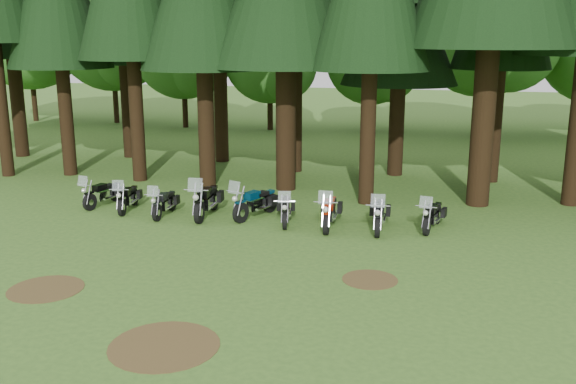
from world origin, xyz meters
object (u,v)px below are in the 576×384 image
(motorcycle_1, at_px, (128,198))
(motorcycle_3, at_px, (206,201))
(motorcycle_0, at_px, (103,194))
(motorcycle_5, at_px, (285,210))
(motorcycle_7, at_px, (379,216))
(motorcycle_8, at_px, (432,216))
(motorcycle_2, at_px, (164,204))
(motorcycle_4, at_px, (255,203))
(motorcycle_6, at_px, (329,213))

(motorcycle_1, xyz_separation_m, motorcycle_3, (2.92, -0.05, 0.09))
(motorcycle_0, distance_m, motorcycle_5, 6.88)
(motorcycle_1, bearing_deg, motorcycle_7, -12.00)
(motorcycle_7, bearing_deg, motorcycle_0, 173.63)
(motorcycle_1, xyz_separation_m, motorcycle_8, (10.34, 0.25, -0.00))
(motorcycle_2, xyz_separation_m, motorcycle_7, (7.22, 0.09, 0.05))
(motorcycle_4, bearing_deg, motorcycle_2, -148.76)
(motorcycle_0, distance_m, motorcycle_4, 5.72)
(motorcycle_5, distance_m, motorcycle_8, 4.66)
(motorcycle_3, xyz_separation_m, motorcycle_4, (1.63, 0.27, -0.04))
(motorcycle_3, height_order, motorcycle_8, motorcycle_3)
(motorcycle_4, distance_m, motorcycle_7, 4.19)
(motorcycle_1, xyz_separation_m, motorcycle_2, (1.51, -0.31, -0.01))
(motorcycle_1, distance_m, motorcycle_7, 8.73)
(motorcycle_3, xyz_separation_m, motorcycle_5, (2.77, -0.14, -0.09))
(motorcycle_2, bearing_deg, motorcycle_0, 162.67)
(motorcycle_1, distance_m, motorcycle_6, 7.17)
(motorcycle_0, height_order, motorcycle_4, motorcycle_4)
(motorcycle_7, bearing_deg, motorcycle_5, 176.30)
(motorcycle_7, bearing_deg, motorcycle_3, 175.21)
(motorcycle_3, height_order, motorcycle_4, motorcycle_3)
(motorcycle_1, relative_size, motorcycle_3, 0.82)
(motorcycle_8, bearing_deg, motorcycle_5, -162.99)
(motorcycle_0, relative_size, motorcycle_7, 0.91)
(motorcycle_4, relative_size, motorcycle_7, 0.99)
(motorcycle_1, relative_size, motorcycle_5, 1.00)
(motorcycle_4, xyz_separation_m, motorcycle_8, (5.78, 0.03, -0.05))
(motorcycle_0, relative_size, motorcycle_8, 1.00)
(motorcycle_4, bearing_deg, motorcycle_6, 9.92)
(motorcycle_6, bearing_deg, motorcycle_1, 174.02)
(motorcycle_1, bearing_deg, motorcycle_8, -9.12)
(motorcycle_4, xyz_separation_m, motorcycle_7, (4.17, -0.45, -0.01))
(motorcycle_0, xyz_separation_m, motorcycle_8, (11.50, -0.10, 0.00))
(motorcycle_8, bearing_deg, motorcycle_6, -158.51)
(motorcycle_3, bearing_deg, motorcycle_5, -7.68)
(motorcycle_0, distance_m, motorcycle_3, 4.11)
(motorcycle_0, relative_size, motorcycle_6, 0.88)
(motorcycle_6, bearing_deg, motorcycle_0, 171.93)
(motorcycle_0, height_order, motorcycle_2, motorcycle_0)
(motorcycle_3, bearing_deg, motorcycle_0, 169.71)
(motorcycle_0, height_order, motorcycle_8, motorcycle_8)
(motorcycle_5, height_order, motorcycle_6, motorcycle_6)
(motorcycle_0, xyz_separation_m, motorcycle_3, (4.09, -0.40, 0.10))
(motorcycle_8, bearing_deg, motorcycle_4, -168.13)
(motorcycle_3, height_order, motorcycle_7, motorcycle_3)
(motorcycle_5, xyz_separation_m, motorcycle_7, (3.03, -0.04, 0.04))
(motorcycle_1, distance_m, motorcycle_2, 1.54)
(motorcycle_3, bearing_deg, motorcycle_8, -2.42)
(motorcycle_1, xyz_separation_m, motorcycle_4, (4.56, 0.22, 0.05))
(motorcycle_2, bearing_deg, motorcycle_8, 0.26)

